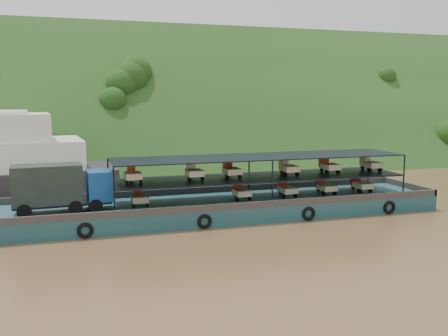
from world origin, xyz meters
name	(u,v)px	position (x,y,z in m)	size (l,w,h in m)	color
ground	(259,211)	(0.00, 0.00, 0.00)	(160.00, 160.00, 0.00)	brown
hillside	(171,159)	(0.00, 36.00, 0.00)	(140.00, 28.00, 28.00)	#143513
cargo_barge	(207,202)	(-4.50, -0.61, 1.13)	(35.00, 7.18, 4.55)	#133F45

